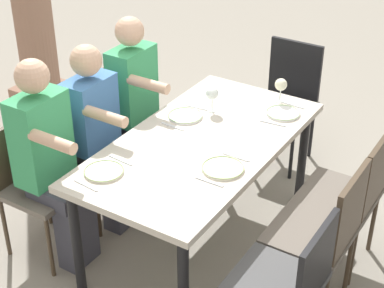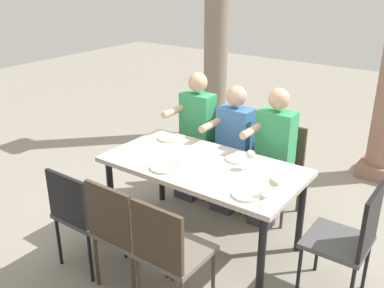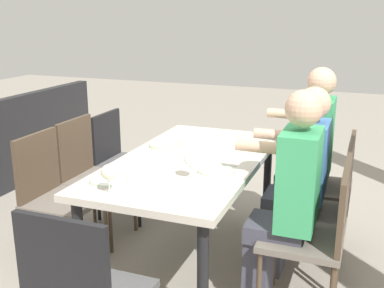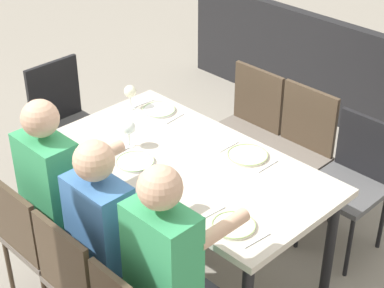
% 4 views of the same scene
% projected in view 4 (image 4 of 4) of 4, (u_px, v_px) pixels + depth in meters
% --- Properties ---
extents(ground_plane, '(16.00, 16.00, 0.00)m').
position_uv_depth(ground_plane, '(190.00, 261.00, 4.10)').
color(ground_plane, gray).
extents(dining_table, '(1.70, 0.88, 0.77)m').
position_uv_depth(dining_table, '(190.00, 171.00, 3.74)').
color(dining_table, beige).
rests_on(dining_table, ground).
extents(chair_west_south, '(0.44, 0.44, 0.88)m').
position_uv_depth(chair_west_south, '(353.00, 176.00, 3.99)').
color(chair_west_south, '#4F4F50').
rests_on(chair_west_south, ground).
extents(chair_mid_north, '(0.44, 0.44, 0.89)m').
position_uv_depth(chair_mid_north, '(86.00, 277.00, 3.24)').
color(chair_mid_north, '#6A6158').
rests_on(chair_mid_north, ground).
extents(chair_mid_south, '(0.44, 0.44, 0.93)m').
position_uv_depth(chair_mid_south, '(296.00, 147.00, 4.26)').
color(chair_mid_south, '#6A6158').
rests_on(chair_mid_south, ground).
extents(chair_east_north, '(0.44, 0.44, 0.90)m').
position_uv_depth(chair_east_north, '(38.00, 234.00, 3.49)').
color(chair_east_north, '#6A6158').
rests_on(chair_east_north, ground).
extents(chair_east_south, '(0.44, 0.44, 0.92)m').
position_uv_depth(chair_east_south, '(246.00, 124.00, 4.53)').
color(chair_east_south, '#6A6158').
rests_on(chair_east_south, ground).
extents(chair_head_east, '(0.44, 0.44, 0.94)m').
position_uv_depth(chair_head_east, '(66.00, 119.00, 4.59)').
color(chair_head_east, '#4F4F50').
rests_on(chair_head_east, ground).
extents(diner_woman_green, '(0.35, 0.49, 1.31)m').
position_uv_depth(diner_woman_green, '(62.00, 196.00, 3.51)').
color(diner_woman_green, '#3F3F4C').
rests_on(diner_woman_green, ground).
extents(diner_man_white, '(0.35, 0.49, 1.33)m').
position_uv_depth(diner_man_white, '(173.00, 275.00, 2.97)').
color(diner_man_white, '#3F3F4C').
rests_on(diner_man_white, ground).
extents(diner_guest_third, '(0.35, 0.49, 1.26)m').
position_uv_depth(diner_guest_third, '(112.00, 236.00, 3.26)').
color(diner_guest_third, '#3F3F4C').
rests_on(diner_guest_third, ground).
extents(patio_railing, '(4.10, 0.10, 0.90)m').
position_uv_depth(patio_railing, '(382.00, 90.00, 5.17)').
color(patio_railing, black).
rests_on(patio_railing, ground).
extents(plate_0, '(0.22, 0.22, 0.02)m').
position_uv_depth(plate_0, '(234.00, 225.00, 3.17)').
color(plate_0, silver).
rests_on(plate_0, dining_table).
extents(fork_0, '(0.03, 0.17, 0.01)m').
position_uv_depth(fork_0, '(257.00, 240.00, 3.09)').
color(fork_0, silver).
rests_on(fork_0, dining_table).
extents(spoon_0, '(0.03, 0.17, 0.01)m').
position_uv_depth(spoon_0, '(212.00, 213.00, 3.27)').
color(spoon_0, silver).
rests_on(spoon_0, dining_table).
extents(plate_1, '(0.24, 0.24, 0.02)m').
position_uv_depth(plate_1, '(248.00, 155.00, 3.73)').
color(plate_1, silver).
rests_on(plate_1, dining_table).
extents(fork_1, '(0.02, 0.17, 0.01)m').
position_uv_depth(fork_1, '(267.00, 166.00, 3.64)').
color(fork_1, silver).
rests_on(fork_1, dining_table).
extents(spoon_1, '(0.02, 0.17, 0.01)m').
position_uv_depth(spoon_1, '(229.00, 146.00, 3.82)').
color(spoon_1, silver).
rests_on(spoon_1, dining_table).
extents(plate_2, '(0.22, 0.22, 0.02)m').
position_uv_depth(plate_2, '(135.00, 162.00, 3.67)').
color(plate_2, white).
rests_on(plate_2, dining_table).
extents(wine_glass_2, '(0.08, 0.08, 0.17)m').
position_uv_depth(wine_glass_2, '(129.00, 128.00, 3.77)').
color(wine_glass_2, white).
rests_on(wine_glass_2, dining_table).
extents(fork_2, '(0.03, 0.17, 0.01)m').
position_uv_depth(fork_2, '(153.00, 173.00, 3.58)').
color(fork_2, silver).
rests_on(fork_2, dining_table).
extents(spoon_2, '(0.03, 0.17, 0.01)m').
position_uv_depth(spoon_2, '(119.00, 153.00, 3.76)').
color(spoon_2, silver).
rests_on(spoon_2, dining_table).
extents(plate_3, '(0.22, 0.22, 0.02)m').
position_uv_depth(plate_3, '(159.00, 110.00, 4.20)').
color(plate_3, white).
rests_on(plate_3, dining_table).
extents(wine_glass_3, '(0.08, 0.08, 0.16)m').
position_uv_depth(wine_glass_3, '(130.00, 92.00, 4.19)').
color(wine_glass_3, white).
rests_on(wine_glass_3, dining_table).
extents(fork_3, '(0.03, 0.17, 0.01)m').
position_uv_depth(fork_3, '(174.00, 119.00, 4.12)').
color(fork_3, silver).
rests_on(fork_3, dining_table).
extents(spoon_3, '(0.03, 0.17, 0.01)m').
position_uv_depth(spoon_3, '(144.00, 103.00, 4.30)').
color(spoon_3, silver).
rests_on(spoon_3, dining_table).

